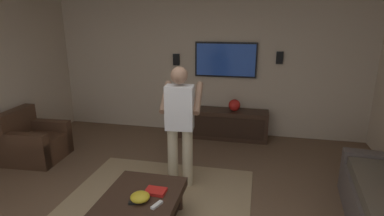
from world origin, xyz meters
TOP-DOWN VIEW (x-y plane):
  - wall_back_tv at (3.14, 0.00)m, footprint 0.10×6.22m
  - armchair at (1.21, 2.50)m, footprint 0.85×0.86m
  - coffee_table at (-0.09, 0.17)m, footprint 1.00×0.80m
  - media_console at (2.81, -0.37)m, footprint 0.45×1.70m
  - tv at (3.05, -0.37)m, footprint 0.05×1.17m
  - person_standing at (0.92, -0.02)m, footprint 0.56×0.57m
  - bowl at (-0.17, 0.13)m, footprint 0.20×0.20m
  - remote_white at (-0.22, -0.06)m, footprint 0.16×0.09m
  - remote_black at (-0.23, 0.16)m, footprint 0.09×0.16m
  - book at (0.01, 0.03)m, footprint 0.17×0.22m
  - vase_round at (2.81, -0.58)m, footprint 0.22×0.22m
  - wall_speaker_left at (3.06, -1.35)m, footprint 0.06×0.12m
  - wall_speaker_right at (3.06, 0.60)m, footprint 0.06×0.12m

SIDE VIEW (x-z plane):
  - media_console at x=2.81m, z-range 0.00..0.55m
  - armchair at x=1.21m, z-range -0.13..0.69m
  - coffee_table at x=-0.09m, z-range 0.10..0.50m
  - remote_white at x=-0.22m, z-range 0.40..0.42m
  - remote_black at x=-0.23m, z-range 0.40..0.42m
  - book at x=0.01m, z-range 0.40..0.44m
  - bowl at x=-0.17m, z-range 0.40..0.49m
  - vase_round at x=2.81m, z-range 0.55..0.77m
  - person_standing at x=0.92m, z-range 0.11..1.75m
  - wall_back_tv at x=3.14m, z-range 0.00..2.84m
  - wall_speaker_right at x=3.06m, z-range 1.34..1.56m
  - tv at x=3.05m, z-range 1.14..1.80m
  - wall_speaker_left at x=3.06m, z-range 1.42..1.64m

